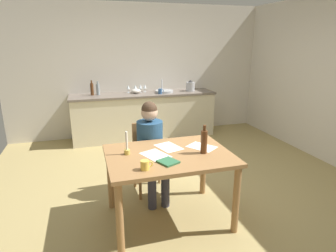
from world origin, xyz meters
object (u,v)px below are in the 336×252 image
(wine_glass_near_sink, at_px, (145,87))
(wine_glass_back_left, at_px, (135,87))
(candlestick, at_px, (127,148))
(wine_glass_by_kettle, at_px, (140,87))
(wine_bottle_on_table, at_px, (204,141))
(stovetop_kettle, at_px, (190,86))
(sink_unit, at_px, (164,91))
(person_seated, at_px, (151,144))
(mixing_bowl, at_px, (136,91))
(teacup_on_counter, at_px, (160,91))
(bottle_vinegar, at_px, (98,89))
(chair_at_table, at_px, (149,154))
(wine_glass_back_right, at_px, (128,87))
(dining_table, at_px, (169,163))
(coffee_mug, at_px, (145,165))
(book_magazine, at_px, (168,162))

(wine_glass_near_sink, xyz_separation_m, wine_glass_back_left, (-0.19, 0.00, 0.00))
(candlestick, xyz_separation_m, wine_glass_by_kettle, (0.72, 2.88, 0.17))
(wine_bottle_on_table, relative_size, wine_glass_by_kettle, 1.95)
(stovetop_kettle, xyz_separation_m, wine_glass_by_kettle, (-1.01, 0.15, 0.01))
(wine_bottle_on_table, relative_size, sink_unit, 0.84)
(person_seated, relative_size, wine_glass_by_kettle, 7.76)
(mixing_bowl, distance_m, teacup_on_counter, 0.49)
(stovetop_kettle, bearing_deg, bottle_vinegar, 177.49)
(sink_unit, height_order, stovetop_kettle, sink_unit)
(chair_at_table, relative_size, wine_glass_back_left, 5.74)
(wine_bottle_on_table, height_order, teacup_on_counter, wine_bottle_on_table)
(candlestick, distance_m, wine_glass_back_right, 2.93)
(stovetop_kettle, bearing_deg, chair_at_table, -122.79)
(wine_bottle_on_table, distance_m, mixing_bowl, 3.00)
(sink_unit, height_order, wine_glass_by_kettle, sink_unit)
(dining_table, height_order, wine_glass_near_sink, wine_glass_near_sink)
(teacup_on_counter, bearing_deg, person_seated, -108.00)
(coffee_mug, xyz_separation_m, bottle_vinegar, (-0.21, 3.23, 0.20))
(chair_at_table, bearing_deg, wine_bottle_on_table, -62.93)
(chair_at_table, bearing_deg, dining_table, -85.50)
(coffee_mug, distance_m, wine_bottle_on_table, 0.71)
(candlestick, relative_size, mixing_bowl, 1.32)
(wine_glass_back_left, bearing_deg, dining_table, -93.86)
(chair_at_table, bearing_deg, wine_glass_near_sink, 78.78)
(chair_at_table, xyz_separation_m, mixing_bowl, (0.26, 2.20, 0.44))
(wine_bottle_on_table, distance_m, wine_glass_near_sink, 3.08)
(wine_glass_near_sink, bearing_deg, person_seated, -100.49)
(candlestick, bearing_deg, wine_glass_near_sink, 74.30)
(person_seated, relative_size, bottle_vinegar, 4.65)
(wine_bottle_on_table, xyz_separation_m, sink_unit, (0.41, 2.93, 0.03))
(wine_glass_by_kettle, xyz_separation_m, teacup_on_counter, (0.33, -0.30, -0.06))
(coffee_mug, distance_m, teacup_on_counter, 3.15)
(bottle_vinegar, height_order, wine_glass_near_sink, bottle_vinegar)
(wine_bottle_on_table, distance_m, teacup_on_counter, 2.79)
(chair_at_table, xyz_separation_m, candlestick, (-0.36, -0.61, 0.34))
(bottle_vinegar, bearing_deg, stovetop_kettle, -2.51)
(person_seated, relative_size, candlestick, 4.87)
(candlestick, bearing_deg, wine_bottle_on_table, -14.02)
(sink_unit, bearing_deg, wine_glass_near_sink, 158.08)
(bottle_vinegar, bearing_deg, chair_at_table, -78.01)
(chair_at_table, relative_size, wine_glass_back_right, 5.74)
(dining_table, height_order, chair_at_table, chair_at_table)
(chair_at_table, xyz_separation_m, wine_bottle_on_table, (0.41, -0.80, 0.40))
(person_seated, xyz_separation_m, wine_glass_near_sink, (0.45, 2.43, 0.33))
(book_magazine, relative_size, wine_glass_by_kettle, 1.14)
(mixing_bowl, height_order, wine_glass_back_right, wine_glass_back_right)
(book_magazine, bearing_deg, chair_at_table, 64.28)
(sink_unit, relative_size, wine_glass_back_left, 2.34)
(dining_table, xyz_separation_m, bottle_vinegar, (-0.53, 2.92, 0.35))
(person_seated, distance_m, bottle_vinegar, 2.43)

